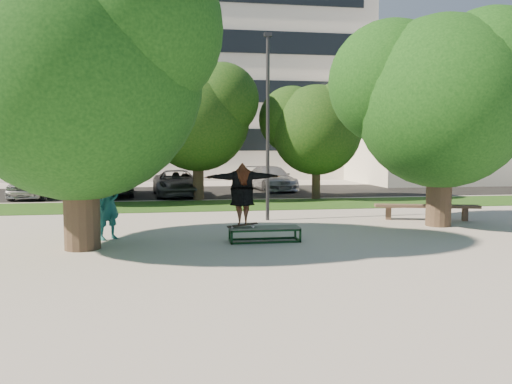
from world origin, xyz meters
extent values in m
plane|color=#A69E98|center=(0.00, 0.00, 0.00)|extent=(120.00, 120.00, 0.00)
cube|color=#154213|center=(1.00, 9.50, 0.01)|extent=(30.00, 4.00, 0.02)
cube|color=black|center=(0.00, 16.00, 0.01)|extent=(40.00, 8.00, 0.01)
cylinder|color=#38281E|center=(-4.20, 1.00, 1.60)|extent=(0.84, 0.84, 3.20)
sphere|color=#0E340E|center=(-4.20, 1.00, 4.07)|extent=(5.80, 5.80, 5.80)
sphere|color=#0E340E|center=(-5.65, 1.87, 4.79)|extent=(4.35, 4.35, 4.35)
sphere|color=#0E340E|center=(-2.90, 0.42, 5.08)|extent=(4.06, 4.06, 4.06)
cylinder|color=#38281E|center=(6.00, 3.00, 1.50)|extent=(0.76, 0.76, 3.00)
sphere|color=#0E340E|center=(6.00, 3.00, 3.78)|extent=(5.20, 5.20, 5.20)
sphere|color=#0E340E|center=(4.70, 3.78, 4.43)|extent=(3.90, 3.90, 3.90)
sphere|color=#0E340E|center=(7.17, 2.48, 4.69)|extent=(3.64, 3.64, 3.64)
cylinder|color=#38281E|center=(-6.50, 11.00, 1.40)|extent=(0.44, 0.44, 2.80)
sphere|color=black|center=(-6.50, 11.00, 3.46)|extent=(4.40, 4.40, 4.40)
sphere|color=black|center=(-7.60, 11.66, 4.01)|extent=(3.30, 3.30, 3.30)
sphere|color=black|center=(-5.51, 10.56, 4.23)|extent=(3.08, 3.08, 3.08)
cylinder|color=#38281E|center=(-1.00, 12.00, 1.50)|extent=(0.50, 0.50, 3.00)
sphere|color=black|center=(-1.00, 12.00, 3.72)|extent=(4.80, 4.80, 4.80)
sphere|color=black|center=(-2.20, 12.72, 4.32)|extent=(3.60, 3.60, 3.60)
sphere|color=black|center=(0.08, 11.52, 4.56)|extent=(3.36, 3.36, 3.36)
cylinder|color=#38281E|center=(4.50, 11.50, 1.30)|extent=(0.40, 0.40, 2.60)
sphere|color=black|center=(4.50, 11.50, 3.23)|extent=(4.20, 4.20, 4.20)
sphere|color=black|center=(3.45, 12.13, 3.75)|extent=(3.15, 3.15, 3.15)
sphere|color=black|center=(5.45, 11.08, 3.96)|extent=(2.94, 2.94, 2.94)
cylinder|color=#2D2D30|center=(1.00, 5.00, 3.00)|extent=(0.12, 0.12, 6.00)
cube|color=#2D2D30|center=(1.00, 5.00, 6.05)|extent=(0.25, 0.15, 0.12)
cube|color=silver|center=(-2.00, 32.00, 8.00)|extent=(30.00, 14.00, 16.00)
cube|color=black|center=(-2.00, 24.94, 3.00)|extent=(27.60, 0.12, 1.60)
cube|color=black|center=(-2.00, 24.94, 6.50)|extent=(27.60, 0.12, 1.60)
cube|color=black|center=(-2.00, 24.94, 10.00)|extent=(27.60, 0.12, 1.60)
cube|color=silver|center=(18.00, 22.00, 4.00)|extent=(15.00, 10.00, 8.00)
cube|color=#475147|center=(0.24, 1.26, 0.36)|extent=(1.80, 0.60, 0.03)
cylinder|color=white|center=(-0.60, 1.18, 0.40)|extent=(0.06, 0.03, 0.06)
cylinder|color=white|center=(-0.60, 1.34, 0.40)|extent=(0.06, 0.03, 0.06)
cylinder|color=white|center=(-0.06, 1.18, 0.40)|extent=(0.06, 0.03, 0.06)
cylinder|color=white|center=(-0.06, 1.34, 0.40)|extent=(0.06, 0.03, 0.06)
cube|color=black|center=(-0.33, 1.26, 0.44)|extent=(0.78, 0.20, 0.10)
imported|color=brown|center=(-0.33, 1.26, 1.24)|extent=(1.94, 0.54, 1.57)
imported|color=#195F60|center=(-3.76, 2.21, 0.96)|extent=(0.83, 0.82, 1.93)
cube|color=brown|center=(5.04, 4.50, 0.22)|extent=(0.21, 0.21, 0.45)
cube|color=brown|center=(7.42, 3.84, 0.22)|extent=(0.21, 0.21, 0.45)
cube|color=brown|center=(6.23, 4.17, 0.47)|extent=(3.37, 1.33, 0.09)
imported|color=#AEAFB3|center=(-8.66, 14.03, 0.71)|extent=(1.94, 4.28, 1.43)
imported|color=black|center=(-5.00, 14.70, 0.80)|extent=(2.09, 5.00, 1.61)
imported|color=#525257|center=(-2.00, 13.86, 0.65)|extent=(2.57, 4.84, 1.30)
imported|color=#B0B0B5|center=(3.28, 16.50, 0.68)|extent=(2.61, 4.93, 1.36)
camera|label=1|loc=(-1.94, -11.21, 2.40)|focal=35.00mm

